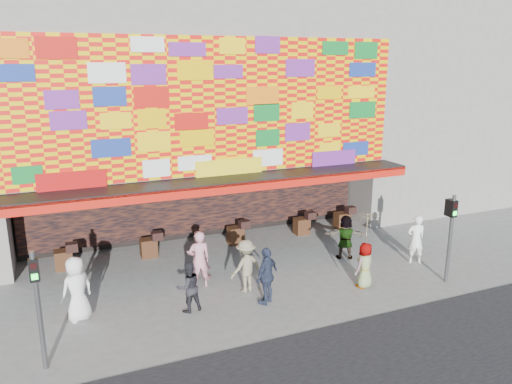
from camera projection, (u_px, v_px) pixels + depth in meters
ground at (258, 296)px, 15.68m from camera, size 90.00×90.00×0.00m
shop_building at (184, 107)px, 21.62m from camera, size 15.20×9.40×10.00m
neighbor_right at (425, 83)px, 26.18m from camera, size 11.00×8.00×12.00m
signal_left at (37, 298)px, 11.53m from camera, size 0.22×0.20×3.00m
signal_right at (451, 229)px, 16.21m from camera, size 0.22×0.20×3.00m
ped_a at (77, 289)px, 14.02m from camera, size 1.09×0.95×1.89m
ped_b at (199, 259)px, 16.08m from camera, size 0.72×0.50×1.90m
ped_c at (189, 287)px, 14.56m from camera, size 0.84×0.71×1.54m
ped_d at (246, 266)px, 15.80m from camera, size 1.25×0.93×1.73m
ped_e at (267, 275)px, 15.02m from camera, size 1.11×0.95×1.79m
ped_f at (345, 237)px, 18.48m from camera, size 1.61×1.11×1.67m
ped_g at (365, 265)px, 16.12m from camera, size 0.85×0.67×1.51m
ped_h at (416, 239)px, 18.04m from camera, size 0.76×0.62×1.81m
ped_i at (198, 255)px, 16.77m from camera, size 1.01×0.92×1.69m
parasol at (367, 226)px, 15.78m from camera, size 1.19×1.20×1.77m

